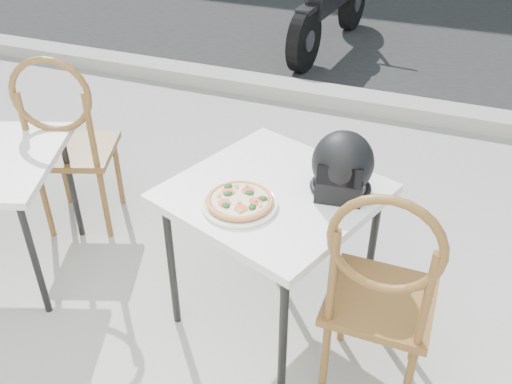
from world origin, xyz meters
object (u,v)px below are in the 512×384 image
(cafe_chair_side, at_px, (67,136))
(pizza, at_px, (240,200))
(plate, at_px, (240,204))
(motorcycle, at_px, (332,6))
(cafe_table_main, at_px, (273,203))
(cafe_chair_main, at_px, (381,288))
(helmet, at_px, (342,167))

(cafe_chair_side, bearing_deg, pizza, 139.94)
(plate, distance_m, motorcycle, 3.92)
(cafe_table_main, height_order, motorcycle, motorcycle)
(pizza, xyz_separation_m, cafe_chair_main, (0.60, -0.10, -0.18))
(pizza, relative_size, helmet, 0.97)
(cafe_table_main, relative_size, cafe_chair_side, 0.92)
(pizza, relative_size, cafe_chair_side, 0.26)
(cafe_chair_main, height_order, motorcycle, cafe_chair_main)
(pizza, bearing_deg, cafe_chair_main, -9.80)
(pizza, distance_m, cafe_chair_main, 0.64)
(cafe_chair_main, bearing_deg, cafe_chair_side, -16.89)
(cafe_table_main, bearing_deg, cafe_chair_side, 167.61)
(plate, xyz_separation_m, pizza, (0.00, 0.00, 0.02))
(cafe_table_main, distance_m, motorcycle, 3.77)
(pizza, relative_size, motorcycle, 0.15)
(plate, height_order, motorcycle, motorcycle)
(cafe_chair_side, relative_size, motorcycle, 0.57)
(helmet, distance_m, cafe_chair_main, 0.51)
(helmet, bearing_deg, cafe_chair_main, -61.86)
(plate, height_order, cafe_chair_main, cafe_chair_main)
(helmet, xyz_separation_m, motorcycle, (-0.96, 3.60, -0.44))
(cafe_table_main, bearing_deg, helmet, 20.01)
(cafe_table_main, distance_m, cafe_chair_side, 1.30)
(cafe_chair_main, distance_m, motorcycle, 4.14)
(cafe_table_main, bearing_deg, plate, -118.39)
(pizza, height_order, cafe_chair_main, cafe_chair_main)
(plate, bearing_deg, motorcycle, 99.03)
(cafe_table_main, height_order, pizza, pizza)
(helmet, distance_m, motorcycle, 3.75)
(plate, relative_size, cafe_chair_side, 0.37)
(pizza, xyz_separation_m, cafe_chair_side, (-1.18, 0.44, -0.17))
(cafe_chair_side, bearing_deg, motorcycle, -119.11)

